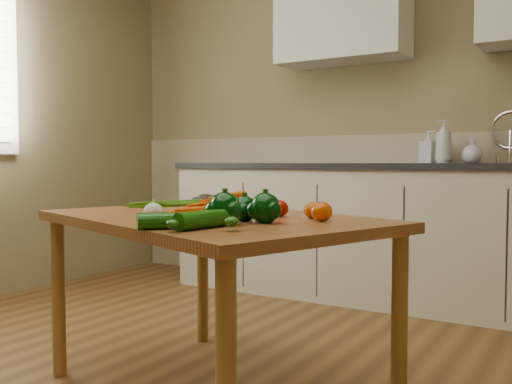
{
  "coord_description": "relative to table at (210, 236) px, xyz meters",
  "views": [
    {
      "loc": [
        1.48,
        -1.39,
        0.91
      ],
      "look_at": [
        0.26,
        0.6,
        0.78
      ],
      "focal_mm": 40.0,
      "sensor_mm": 36.0,
      "label": 1
    }
  ],
  "objects": [
    {
      "name": "room",
      "position": [
        -0.21,
        -0.17,
        0.62
      ],
      "size": [
        4.04,
        5.04,
        2.64
      ],
      "color": "brown",
      "rests_on": "ground"
    },
    {
      "name": "counter_run",
      "position": [
        0.01,
        1.84,
        -0.17
      ],
      "size": [
        2.84,
        0.64,
        1.14
      ],
      "color": "beige",
      "rests_on": "ground"
    },
    {
      "name": "table",
      "position": [
        0.0,
        0.0,
        0.0
      ],
      "size": [
        1.52,
        1.23,
        0.7
      ],
      "rotation": [
        0.0,
        0.0,
        -0.34
      ],
      "color": "brown",
      "rests_on": "ground"
    },
    {
      "name": "soap_bottle_a",
      "position": [
        0.41,
        1.91,
        0.41
      ],
      "size": [
        0.14,
        0.14,
        0.27
      ],
      "primitive_type": "imported",
      "rotation": [
        0.0,
        0.0,
        5.27
      ],
      "color": "silver",
      "rests_on": "counter_run"
    },
    {
      "name": "soap_bottle_b",
      "position": [
        0.3,
        1.98,
        0.38
      ],
      "size": [
        0.12,
        0.12,
        0.21
      ],
      "primitive_type": "imported",
      "rotation": [
        0.0,
        0.0,
        1.26
      ],
      "color": "silver",
      "rests_on": "counter_run"
    },
    {
      "name": "soap_bottle_c",
      "position": [
        0.57,
        1.97,
        0.35
      ],
      "size": [
        0.15,
        0.15,
        0.16
      ],
      "primitive_type": "imported",
      "rotation": [
        0.0,
        0.0,
        4.96
      ],
      "color": "silver",
      "rests_on": "counter_run"
    },
    {
      "name": "carrot_bunch",
      "position": [
        -0.08,
        0.04,
        0.11
      ],
      "size": [
        0.29,
        0.26,
        0.07
      ],
      "primitive_type": null,
      "rotation": [
        0.0,
        0.0,
        -0.34
      ],
      "color": "#D85505",
      "rests_on": "table"
    },
    {
      "name": "leafy_greens",
      "position": [
        -0.27,
        0.31,
        0.12
      ],
      "size": [
        0.19,
        0.17,
        0.09
      ],
      "primitive_type": null,
      "color": "black",
      "rests_on": "table"
    },
    {
      "name": "garlic_bulb",
      "position": [
        -0.11,
        -0.19,
        0.11
      ],
      "size": [
        0.07,
        0.07,
        0.06
      ],
      "primitive_type": "ellipsoid",
      "color": "beige",
      "rests_on": "table"
    },
    {
      "name": "pepper_a",
      "position": [
        0.22,
        -0.1,
        0.12
      ],
      "size": [
        0.09,
        0.09,
        0.09
      ],
      "primitive_type": "sphere",
      "color": "black",
      "rests_on": "table"
    },
    {
      "name": "pepper_b",
      "position": [
        0.31,
        -0.11,
        0.13
      ],
      "size": [
        0.1,
        0.1,
        0.1
      ],
      "primitive_type": "sphere",
      "color": "black",
      "rests_on": "table"
    },
    {
      "name": "pepper_c",
      "position": [
        0.22,
        -0.23,
        0.13
      ],
      "size": [
        0.1,
        0.1,
        0.1
      ],
      "primitive_type": "sphere",
      "color": "black",
      "rests_on": "table"
    },
    {
      "name": "tomato_a",
      "position": [
        0.25,
        0.1,
        0.11
      ],
      "size": [
        0.07,
        0.07,
        0.06
      ],
      "primitive_type": "ellipsoid",
      "color": "#930D02",
      "rests_on": "table"
    },
    {
      "name": "tomato_b",
      "position": [
        0.38,
        0.1,
        0.11
      ],
      "size": [
        0.06,
        0.06,
        0.06
      ],
      "primitive_type": "ellipsoid",
      "color": "#C04304",
      "rests_on": "table"
    },
    {
      "name": "tomato_c",
      "position": [
        0.45,
        0.02,
        0.11
      ],
      "size": [
        0.07,
        0.07,
        0.07
      ],
      "primitive_type": "ellipsoid",
      "color": "#C04304",
      "rests_on": "table"
    },
    {
      "name": "zucchini_a",
      "position": [
        0.23,
        -0.34,
        0.11
      ],
      "size": [
        0.09,
        0.23,
        0.06
      ],
      "primitive_type": "cylinder",
      "rotation": [
        1.57,
        0.0,
        -0.14
      ],
      "color": "#0E4307",
      "rests_on": "table"
    },
    {
      "name": "zucchini_b",
      "position": [
        0.15,
        -0.42,
        0.1
      ],
      "size": [
        0.16,
        0.17,
        0.05
      ],
      "primitive_type": "cylinder",
      "rotation": [
        1.57,
        0.0,
        -0.71
      ],
      "color": "#0E4307",
      "rests_on": "table"
    }
  ]
}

